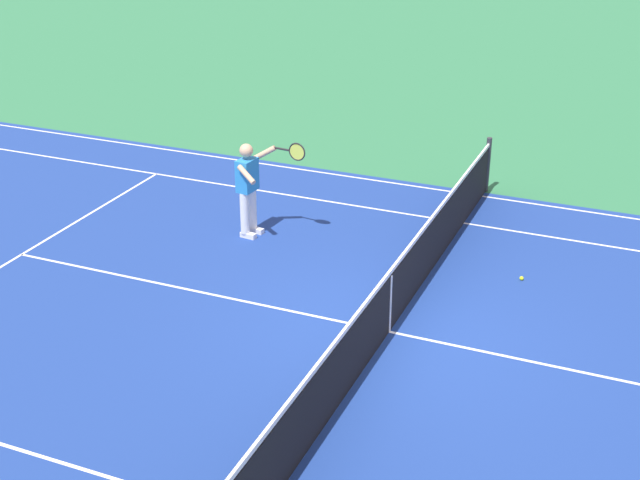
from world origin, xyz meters
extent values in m
plane|color=#2D7247|center=(0.00, 0.00, 0.00)|extent=(60.00, 60.00, 0.00)
cube|color=navy|center=(0.00, 0.00, 0.00)|extent=(24.20, 11.40, 0.00)
cube|color=white|center=(0.00, -5.50, 0.00)|extent=(23.80, 0.05, 0.01)
cube|color=white|center=(0.00, -4.11, 0.00)|extent=(23.80, 0.05, 0.01)
cube|color=white|center=(6.40, 0.00, 0.00)|extent=(0.05, 8.22, 0.01)
cube|color=white|center=(0.00, 0.00, 0.00)|extent=(12.80, 0.05, 0.01)
cylinder|color=#2D2D33|center=(0.00, -5.80, 0.54)|extent=(0.10, 0.10, 1.08)
cube|color=black|center=(0.00, 0.00, 0.44)|extent=(0.02, 11.60, 0.88)
cube|color=white|center=(0.00, 0.00, 0.95)|extent=(0.04, 11.60, 0.06)
cube|color=white|center=(0.00, 0.00, 0.44)|extent=(0.04, 0.06, 0.88)
cylinder|color=white|center=(3.31, -2.07, 0.45)|extent=(0.15, 0.15, 0.74)
cube|color=white|center=(3.25, -2.06, 0.04)|extent=(0.29, 0.14, 0.09)
cylinder|color=white|center=(3.28, -2.31, 0.45)|extent=(0.15, 0.15, 0.74)
cube|color=white|center=(3.22, -2.30, 0.04)|extent=(0.29, 0.14, 0.09)
cube|color=#2884D1|center=(3.30, -2.19, 1.10)|extent=(0.28, 0.40, 0.56)
sphere|color=#DBAA84|center=(3.30, -2.19, 1.53)|extent=(0.23, 0.23, 0.23)
cylinder|color=#DBAA84|center=(3.15, -1.89, 1.23)|extent=(0.41, 0.26, 0.26)
cylinder|color=#DBAA84|center=(3.09, -2.45, 1.43)|extent=(0.43, 0.18, 0.30)
cylinder|color=#232326|center=(2.77, -2.47, 1.54)|extent=(0.28, 0.07, 0.04)
torus|color=#232326|center=(2.49, -2.44, 1.54)|extent=(0.31, 0.06, 0.31)
cylinder|color=#C6D84C|center=(2.49, -2.44, 1.54)|extent=(0.27, 0.03, 0.27)
sphere|color=#CCE01E|center=(-1.40, -2.30, 0.03)|extent=(0.07, 0.07, 0.07)
camera|label=1|loc=(-3.32, 10.33, 6.41)|focal=50.16mm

